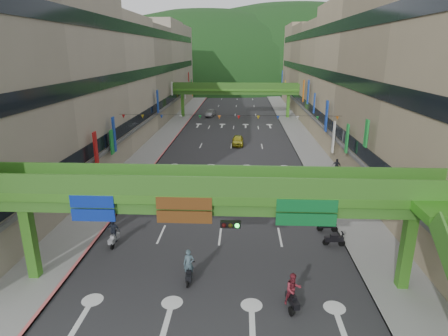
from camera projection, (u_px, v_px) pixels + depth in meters
name	position (u px, v px, depth m)	size (l,w,h in m)	color
road_slab	(233.00, 132.00, 64.48)	(18.00, 140.00, 0.02)	#28282B
sidewalk_left	(170.00, 131.00, 64.97)	(4.00, 140.00, 0.15)	gray
sidewalk_right	(297.00, 132.00, 63.94)	(4.00, 140.00, 0.15)	gray
curb_left	(181.00, 131.00, 64.88)	(0.20, 140.00, 0.18)	#CC5959
curb_right	(286.00, 132.00, 64.03)	(0.20, 140.00, 0.18)	gray
building_row_left	(120.00, 75.00, 62.53)	(12.80, 95.00, 19.00)	#9E937F
building_row_right	(350.00, 76.00, 60.77)	(12.80, 95.00, 19.00)	gray
overpass_near	(230.00, 207.00, 20.35)	(28.00, 12.27, 7.10)	#4C9E2D
overpass_far	(235.00, 91.00, 77.16)	(28.00, 2.20, 7.10)	#4C9E2D
hill_left	(206.00, 82.00, 170.03)	(168.00, 140.00, 112.00)	#1C4419
hill_right	(290.00, 79.00, 187.23)	(208.00, 176.00, 128.00)	#1C4419
bunting_string	(229.00, 117.00, 43.63)	(26.00, 0.36, 0.47)	black
scooter_rider_near	(189.00, 267.00, 22.35)	(0.67, 1.60, 2.13)	black
scooter_rider_mid	(293.00, 291.00, 19.91)	(1.03, 1.57, 2.16)	black
scooter_rider_left	(113.00, 233.00, 26.56)	(1.01, 1.60, 2.01)	gray
scooter_rider_far	(171.00, 174.00, 39.20)	(0.85, 1.60, 2.02)	maroon
parked_scooter_row	(322.00, 214.00, 30.86)	(1.60, 9.35, 1.08)	black
car_silver	(211.00, 113.00, 79.73)	(1.45, 4.17, 1.37)	#ABA9B1
car_yellow	(238.00, 141.00, 55.28)	(1.66, 4.13, 1.41)	gold
pedestrian_red	(361.00, 199.00, 33.12)	(0.79, 0.61, 1.62)	#BB0B04
pedestrian_dark	(336.00, 167.00, 42.00)	(1.00, 0.42, 1.71)	black
pedestrian_blue	(344.00, 177.00, 38.75)	(0.84, 0.54, 1.79)	#3A3C62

